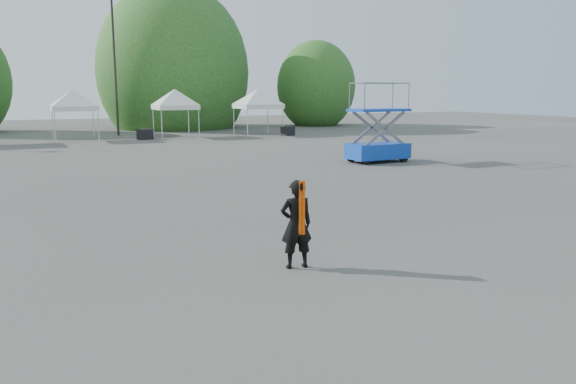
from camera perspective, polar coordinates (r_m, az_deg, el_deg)
name	(u,v)px	position (r m, az deg, el deg)	size (l,w,h in m)	color
ground	(226,253)	(11.27, -6.33, -6.17)	(120.00, 120.00, 0.00)	#474442
light_pole_east	(114,58)	(42.79, -17.22, 12.89)	(0.60, 0.25, 9.80)	black
tree_mid_e	(174,72)	(50.82, -11.55, 11.87)	(5.12, 5.12, 7.79)	#382314
tree_far_e	(316,86)	(53.69, 2.86, 10.66)	(3.84, 3.84, 5.84)	#382314
tent_e	(73,93)	(39.04, -21.00, 9.36)	(3.91, 3.91, 3.88)	silver
tent_f	(175,93)	(39.99, -11.43, 9.83)	(3.89, 3.89, 3.88)	silver
tent_g	(258,93)	(41.43, -3.08, 10.02)	(4.18, 4.18, 3.88)	silver
man	(296,224)	(10.10, 0.84, -3.28)	(0.64, 0.46, 1.62)	black
scissor_lift	(378,123)	(25.66, 9.18, 6.98)	(2.80, 1.48, 3.54)	#0C23A0
crate_mid	(145,134)	(38.78, -14.32, 5.71)	(0.90, 0.70, 0.70)	black
crate_east	(288,131)	(40.97, -0.02, 6.22)	(0.85, 0.66, 0.66)	black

